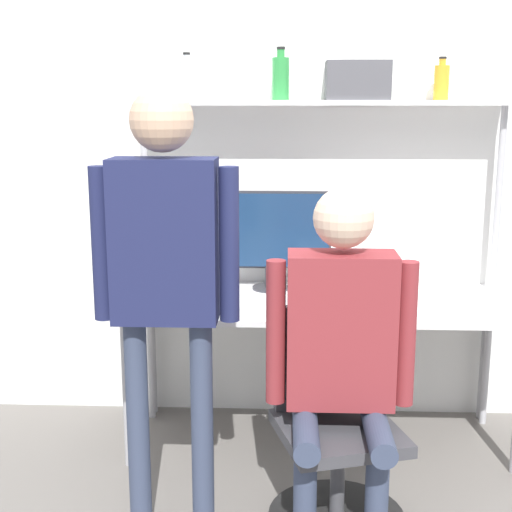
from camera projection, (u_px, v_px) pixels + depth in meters
The scene contains 14 objects.
ground_plane at pixel (321, 477), 3.33m from camera, with size 12.00×12.00×0.00m, color slate.
wall_back at pixel (319, 172), 3.80m from camera, with size 8.00×0.06×2.70m.
desk at pixel (320, 314), 3.56m from camera, with size 1.95×0.72×0.75m.
shelf_unit at pixel (321, 152), 3.62m from camera, with size 1.85×0.24×1.72m.
monitor at pixel (271, 234), 3.70m from camera, with size 0.63×0.19×0.52m.
laptop at pixel (330, 295), 3.40m from camera, with size 0.32×0.22×0.22m.
cell_phone at pixel (381, 308), 3.40m from camera, with size 0.07×0.15×0.01m.
office_chair at pixel (334, 462), 2.91m from camera, with size 0.57×0.57×0.90m.
person_seated at pixel (341, 337), 2.75m from camera, with size 0.59×0.48×1.40m.
person_standing at pixel (165, 255), 2.72m from camera, with size 0.57×0.24×1.77m.
bottle_amber at pixel (441, 82), 3.52m from camera, with size 0.07×0.07×0.21m.
bottle_clear at pixel (187, 80), 3.57m from camera, with size 0.07×0.07×0.23m.
bottle_green at pixel (281, 78), 3.55m from camera, with size 0.09×0.09×0.26m.
storage_box at pixel (357, 81), 3.53m from camera, with size 0.31×0.21×0.19m.
Camera 1 is at (-0.18, -3.05, 1.71)m, focal length 50.00 mm.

